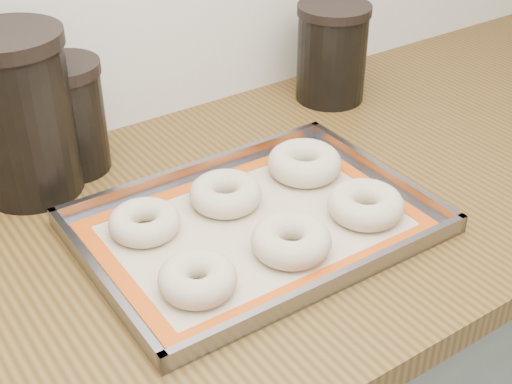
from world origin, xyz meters
TOP-DOWN VIEW (x-y plane):
  - countertop at (0.00, 1.68)m, footprint 3.06×0.68m
  - baking_tray at (-0.09, 1.63)m, footprint 0.46×0.33m
  - baking_mat at (-0.09, 1.63)m, footprint 0.42×0.29m
  - bagel_front_left at (-0.23, 1.56)m, footprint 0.11×0.11m
  - bagel_front_mid at (-0.09, 1.55)m, footprint 0.12×0.12m
  - bagel_front_right at (0.04, 1.56)m, footprint 0.11×0.11m
  - bagel_back_left at (-0.22, 1.70)m, footprint 0.10×0.10m
  - bagel_back_mid at (-0.10, 1.69)m, footprint 0.13×0.13m
  - bagel_back_right at (0.04, 1.70)m, footprint 0.13×0.13m
  - canister_left at (-0.31, 1.90)m, footprint 0.15×0.15m
  - canister_mid at (-0.23, 1.92)m, footprint 0.11×0.11m
  - canister_right at (0.25, 1.89)m, footprint 0.13×0.13m

SIDE VIEW (x-z plane):
  - countertop at x=0.00m, z-range 0.86..0.90m
  - baking_mat at x=-0.09m, z-range 0.90..0.91m
  - baking_tray at x=-0.09m, z-range 0.89..0.92m
  - bagel_back_left at x=-0.22m, z-range 0.90..0.94m
  - bagel_back_mid at x=-0.10m, z-range 0.90..0.94m
  - bagel_front_left at x=-0.23m, z-range 0.90..0.94m
  - bagel_front_right at x=0.04m, z-range 0.90..0.94m
  - bagel_front_mid at x=-0.09m, z-range 0.90..0.94m
  - bagel_back_right at x=0.04m, z-range 0.90..0.94m
  - canister_mid at x=-0.23m, z-range 0.90..1.07m
  - canister_right at x=0.25m, z-range 0.90..1.08m
  - canister_left at x=-0.31m, z-range 0.90..1.14m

